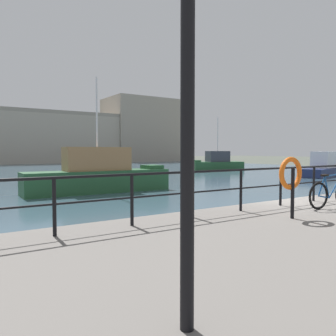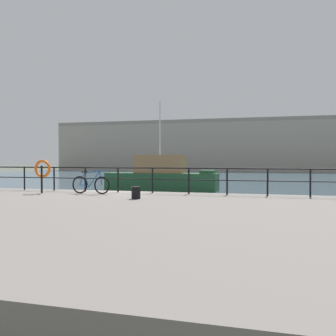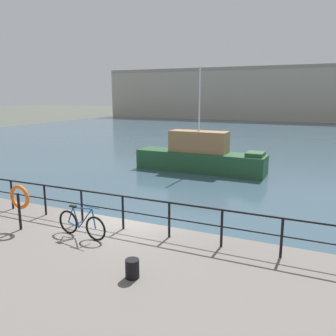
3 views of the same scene
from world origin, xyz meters
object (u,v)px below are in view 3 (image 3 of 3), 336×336
(moored_cabin_cruiser, at_px, (200,156))
(parked_bicycle, at_px, (82,224))
(mooring_bollard, at_px, (132,269))
(life_ring_stand, at_px, (20,199))

(moored_cabin_cruiser, xyz_separation_m, parked_bicycle, (1.11, -13.61, 0.29))
(moored_cabin_cruiser, distance_m, parked_bicycle, 13.65)
(parked_bicycle, xyz_separation_m, mooring_bollard, (2.50, -1.39, -0.17))
(moored_cabin_cruiser, xyz_separation_m, mooring_bollard, (3.60, -15.00, 0.12))
(mooring_bollard, relative_size, life_ring_stand, 0.31)
(parked_bicycle, height_order, mooring_bollard, parked_bicycle)
(moored_cabin_cruiser, bearing_deg, mooring_bollard, -75.64)
(mooring_bollard, xyz_separation_m, life_ring_stand, (-4.58, 1.13, 0.75))
(moored_cabin_cruiser, height_order, mooring_bollard, moored_cabin_cruiser)
(moored_cabin_cruiser, bearing_deg, life_ring_stand, -93.17)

